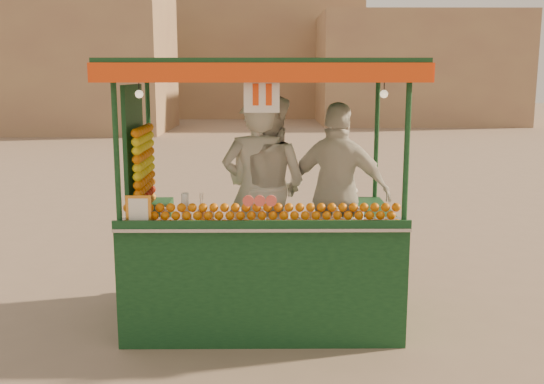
{
  "coord_description": "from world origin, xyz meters",
  "views": [
    {
      "loc": [
        0.01,
        -5.81,
        2.24
      ],
      "look_at": [
        0.06,
        -0.31,
        1.21
      ],
      "focal_mm": 41.26,
      "sensor_mm": 36.0,
      "label": 1
    }
  ],
  "objects_px": {
    "vendor_left": "(256,191)",
    "vendor_middle": "(266,187)",
    "juice_cart": "(255,240)",
    "vendor_right": "(338,193)"
  },
  "relations": [
    {
      "from": "vendor_left",
      "to": "vendor_right",
      "type": "distance_m",
      "value": 0.78
    },
    {
      "from": "juice_cart",
      "to": "vendor_middle",
      "type": "height_order",
      "value": "juice_cart"
    },
    {
      "from": "vendor_middle",
      "to": "vendor_right",
      "type": "xyz_separation_m",
      "value": [
        0.68,
        -0.15,
        -0.04
      ]
    },
    {
      "from": "vendor_right",
      "to": "vendor_left",
      "type": "bearing_deg",
      "value": 21.48
    },
    {
      "from": "vendor_left",
      "to": "vendor_middle",
      "type": "height_order",
      "value": "vendor_middle"
    },
    {
      "from": "juice_cart",
      "to": "vendor_right",
      "type": "bearing_deg",
      "value": 23.48
    },
    {
      "from": "juice_cart",
      "to": "vendor_right",
      "type": "height_order",
      "value": "juice_cart"
    },
    {
      "from": "juice_cart",
      "to": "vendor_middle",
      "type": "bearing_deg",
      "value": 78.36
    },
    {
      "from": "vendor_left",
      "to": "vendor_middle",
      "type": "relative_size",
      "value": 0.98
    },
    {
      "from": "vendor_left",
      "to": "vendor_middle",
      "type": "xyz_separation_m",
      "value": [
        0.1,
        0.15,
        0.02
      ]
    }
  ]
}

